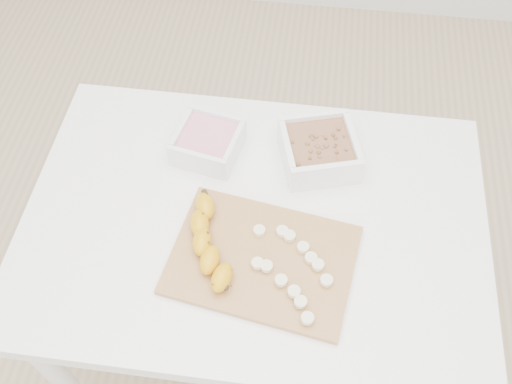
# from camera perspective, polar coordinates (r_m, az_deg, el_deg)

# --- Properties ---
(ground) EXTENTS (3.50, 3.50, 0.00)m
(ground) POSITION_cam_1_polar(r_m,az_deg,el_deg) (1.91, -0.12, -14.81)
(ground) COLOR #C6AD89
(ground) RESTS_ON ground
(table) EXTENTS (1.00, 0.70, 0.75)m
(table) POSITION_cam_1_polar(r_m,az_deg,el_deg) (1.31, -0.17, -4.96)
(table) COLOR white
(table) RESTS_ON ground
(bowl_yogurt) EXTENTS (0.16, 0.16, 0.07)m
(bowl_yogurt) POSITION_cam_1_polar(r_m,az_deg,el_deg) (1.32, -4.81, 5.02)
(bowl_yogurt) COLOR white
(bowl_yogurt) RESTS_ON table
(bowl_granola) EXTENTS (0.20, 0.20, 0.08)m
(bowl_granola) POSITION_cam_1_polar(r_m,az_deg,el_deg) (1.30, 6.31, 4.22)
(bowl_granola) COLOR white
(bowl_granola) RESTS_ON table
(cutting_board) EXTENTS (0.40, 0.32, 0.01)m
(cutting_board) POSITION_cam_1_polar(r_m,az_deg,el_deg) (1.17, 0.64, -6.79)
(cutting_board) COLOR #B27744
(cutting_board) RESTS_ON table
(banana) EXTENTS (0.10, 0.23, 0.04)m
(banana) POSITION_cam_1_polar(r_m,az_deg,el_deg) (1.16, -4.63, -5.15)
(banana) COLOR orange
(banana) RESTS_ON cutting_board
(banana_slices) EXTENTS (0.17, 0.21, 0.02)m
(banana_slices) POSITION_cam_1_polar(r_m,az_deg,el_deg) (1.15, 3.60, -7.42)
(banana_slices) COLOR beige
(banana_slices) RESTS_ON cutting_board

